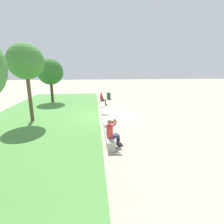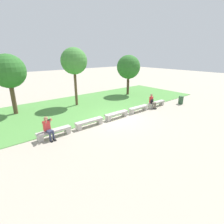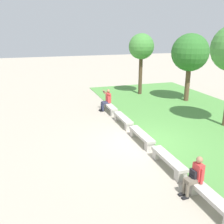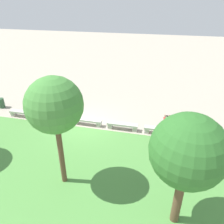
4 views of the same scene
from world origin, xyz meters
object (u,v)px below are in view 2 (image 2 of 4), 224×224
Objects in this scene: backpack at (152,101)px; bench_mid at (117,114)px; person_distant at (152,101)px; tree_right_background at (128,67)px; bench_near at (89,122)px; person_photographer at (48,127)px; tree_left_background at (74,61)px; trash_bin at (181,100)px; bench_main at (54,132)px; bench_end at (156,103)px; bench_far at (139,108)px; tree_behind_wall at (8,72)px.

bench_mid is at bearing 179.31° from backpack.
tree_right_background is at bearing 67.70° from person_distant.
bench_mid is at bearing 179.06° from person_distant.
bench_near is 1.57× the size of person_distant.
backpack is (6.35, -0.05, 0.32)m from bench_near.
bench_near is 1.50× the size of person_photographer.
tree_right_background is (6.74, 0.13, -0.81)m from tree_left_background.
person_distant is 0.25× the size of tree_left_background.
tree_right_background is (8.53, 5.11, 2.81)m from bench_near.
bench_near is 2.76m from person_photographer.
bench_mid is at bearing 172.57° from trash_bin.
tree_right_background is at bearing 25.09° from bench_main.
bench_main is 1.00× the size of bench_near.
bench_main is at bearing 175.50° from trash_bin.
bench_main is 9.52m from bench_end.
bench_far is at bearing -126.41° from tree_right_background.
bench_near is 7.32m from tree_behind_wall.
tree_right_background reaches higher than bench_end.
trash_bin is at bearing -7.43° from bench_mid.
bench_near is at bearing 180.00° from bench_mid.
trash_bin is at bearing -37.05° from tree_left_background.
person_photographer is at bearing -167.45° from bench_main.
backpack is at bearing -31.94° from tree_behind_wall.
bench_end is at bearing 159.20° from trash_bin.
tree_behind_wall is at bearing 118.24° from bench_near.
backpack is 11.51m from tree_behind_wall.
tree_behind_wall is at bearing 169.66° from tree_left_background.
tree_right_background is at bearing 53.59° from bench_far.
bench_mid is at bearing 0.00° from bench_near.
person_distant is (9.13, 0.01, -0.06)m from person_photographer.
bench_far is 10.31m from tree_behind_wall.
bench_near is at bearing 1.61° from person_photographer.
trash_bin is (7.25, -0.95, 0.07)m from bench_mid.
person_distant is at bearing -18.04° from backpack.
bench_mid is 0.43× the size of tree_behind_wall.
tree_right_background is at bearing 67.08° from backpack.
backpack is at bearing -47.76° from tree_left_background.
tree_behind_wall reaches higher than backpack.
person_photographer is 6.50m from tree_behind_wall.
person_photographer reaches higher than person_distant.
tree_right_background is (2.12, 5.17, 2.44)m from person_distant.
bench_mid is 5.12m from person_photographer.
bench_far is at bearing 0.00° from bench_near.
tree_left_background is (-4.56, 5.02, 3.29)m from backpack.
bench_near and bench_mid have the same top height.
person_distant is at bearing 0.06° from person_photographer.
tree_left_background is at bearing 48.23° from person_photographer.
person_distant is 0.27× the size of tree_behind_wall.
bench_far is at bearing 169.01° from trash_bin.
person_distant reaches higher than backpack.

